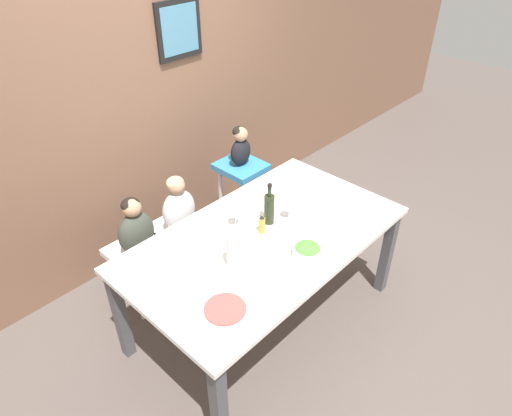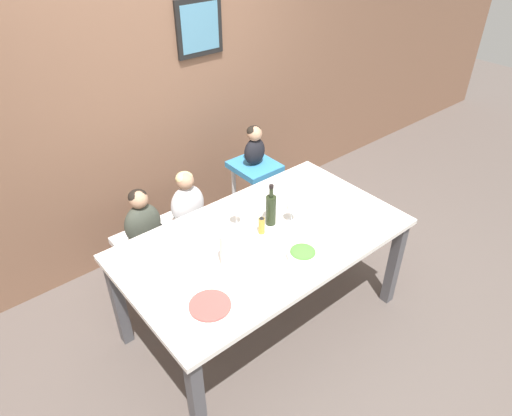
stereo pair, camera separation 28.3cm
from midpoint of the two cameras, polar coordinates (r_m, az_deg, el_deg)
The scene contains 17 objects.
ground_plane at distance 3.42m, azimuth -1.46°, elevation -13.61°, with size 14.00×14.00×0.00m, color #564C47.
wall_back at distance 3.53m, azimuth -17.48°, elevation 13.34°, with size 10.00×0.09×2.70m.
dining_table at distance 2.95m, azimuth -1.65°, elevation -4.91°, with size 1.81×1.03×0.76m.
chair_far_left at distance 3.42m, azimuth -16.49°, elevation -6.11°, with size 0.39×0.43×0.47m.
chair_far_center at distance 3.56m, azimuth -11.52°, elevation -3.35°, with size 0.39×0.43×0.47m.
chair_right_highchair at distance 3.78m, azimuth -3.99°, elevation 3.28°, with size 0.33×0.37×0.74m.
person_child_left at distance 3.26m, azimuth -17.30°, elevation -2.43°, with size 0.27×0.17×0.44m.
person_child_center at distance 3.40m, azimuth -12.06°, elevation 0.31°, with size 0.27×0.17×0.44m.
person_baby_right at distance 3.62m, azimuth -4.22°, elevation 7.76°, with size 0.19×0.12×0.33m.
wine_bottle at distance 2.94m, azimuth -1.09°, elevation -0.08°, with size 0.07×0.07×0.30m.
paper_towel_roll at distance 2.61m, azimuth -5.51°, elevation -5.56°, with size 0.12×0.12×0.23m.
wine_glass_near at distance 2.96m, azimuth 1.49°, elevation 0.48°, with size 0.08×0.08×0.17m.
wine_glass_far at distance 2.91m, azimuth -5.40°, elevation -0.37°, with size 0.08×0.08×0.17m.
salad_bowl_large at distance 2.73m, azimuth 3.50°, elevation -5.44°, with size 0.18×0.18×0.08m.
dinner_plate_front_left at distance 2.46m, azimuth -7.28°, elevation -12.56°, with size 0.23×0.23×0.01m.
dinner_plate_back_left at distance 2.86m, azimuth -13.36°, elevation -5.16°, with size 0.23×0.23×0.01m.
condiment_bottle_hot_sauce at distance 2.89m, azimuth -2.06°, elevation -2.17°, with size 0.04×0.04×0.13m.
Camera 1 is at (-1.68, -1.51, 2.57)m, focal length 32.00 mm.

